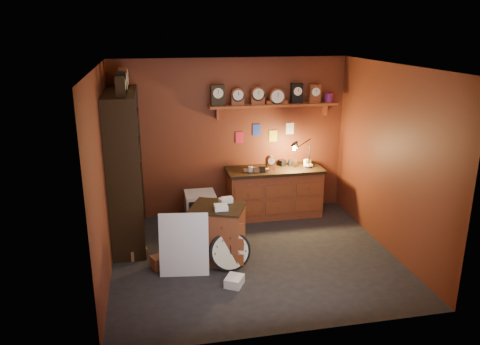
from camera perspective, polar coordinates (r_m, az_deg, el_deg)
name	(u,v)px	position (r m, az deg, el deg)	size (l,w,h in m)	color
floor	(254,256)	(6.89, 1.72, -10.19)	(4.00, 4.00, 0.00)	black
room_shell	(257,139)	(6.39, 2.03, 4.11)	(4.02, 3.62, 2.71)	maroon
shelving_unit	(123,162)	(7.19, -14.05, 1.28)	(0.47, 1.60, 2.58)	black
workbench	(274,189)	(8.17, 4.19, -2.04)	(1.66, 0.66, 1.36)	brown
low_cabinet	(218,231)	(6.61, -2.67, -7.16)	(0.89, 0.83, 0.91)	brown
big_round_clock	(230,251)	(6.43, -1.22, -9.55)	(0.56, 0.18, 0.56)	black
white_panel	(185,273)	(6.50, -6.71, -12.09)	(0.65, 0.03, 0.87)	silver
mini_fridge	(200,208)	(7.94, -4.85, -4.31)	(0.50, 0.52, 0.52)	silver
floor_box_a	(138,252)	(6.98, -12.37, -9.50)	(0.24, 0.21, 0.15)	#976441
floor_box_b	(234,281)	(6.16, -0.69, -13.10)	(0.20, 0.24, 0.12)	white
floor_box_c	(160,262)	(6.65, -9.69, -10.66)	(0.23, 0.19, 0.17)	#976441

